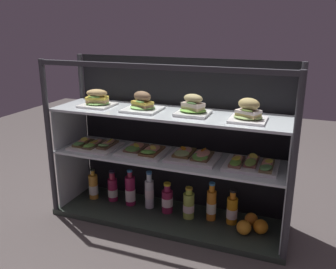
% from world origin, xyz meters
% --- Properties ---
extents(ground_plane, '(6.00, 6.00, 0.02)m').
position_xyz_m(ground_plane, '(0.00, 0.00, -0.01)').
color(ground_plane, '#4B4342').
rests_on(ground_plane, ground).
extents(case_base_deck, '(1.44, 0.41, 0.04)m').
position_xyz_m(case_base_deck, '(0.00, 0.00, 0.02)').
color(case_base_deck, '#2D382F').
rests_on(case_base_deck, ground).
extents(case_frame, '(1.44, 0.41, 0.99)m').
position_xyz_m(case_frame, '(0.00, 0.12, 0.53)').
color(case_frame, '#333338').
rests_on(case_frame, ground).
extents(riser_lower_tier, '(1.37, 0.34, 0.38)m').
position_xyz_m(riser_lower_tier, '(0.00, 0.00, 0.22)').
color(riser_lower_tier, silver).
rests_on(riser_lower_tier, case_base_deck).
extents(shelf_lower_glass, '(1.39, 0.36, 0.01)m').
position_xyz_m(shelf_lower_glass, '(0.00, 0.00, 0.42)').
color(shelf_lower_glass, silver).
rests_on(shelf_lower_glass, riser_lower_tier).
extents(riser_upper_tier, '(1.37, 0.34, 0.25)m').
position_xyz_m(riser_upper_tier, '(0.00, 0.00, 0.55)').
color(riser_upper_tier, silver).
rests_on(riser_upper_tier, shelf_lower_glass).
extents(shelf_upper_glass, '(1.39, 0.36, 0.01)m').
position_xyz_m(shelf_upper_glass, '(0.00, 0.00, 0.69)').
color(shelf_upper_glass, silver).
rests_on(shelf_upper_glass, riser_upper_tier).
extents(plated_roll_sandwich_near_left_corner, '(0.19, 0.19, 0.10)m').
position_xyz_m(plated_roll_sandwich_near_left_corner, '(-0.46, -0.01, 0.73)').
color(plated_roll_sandwich_near_left_corner, white).
rests_on(plated_roll_sandwich_near_left_corner, shelf_upper_glass).
extents(plated_roll_sandwich_near_right_corner, '(0.21, 0.21, 0.11)m').
position_xyz_m(plated_roll_sandwich_near_right_corner, '(-0.15, -0.02, 0.73)').
color(plated_roll_sandwich_near_right_corner, white).
rests_on(plated_roll_sandwich_near_right_corner, shelf_upper_glass).
extents(plated_roll_sandwich_left_of_center, '(0.18, 0.18, 0.12)m').
position_xyz_m(plated_roll_sandwich_left_of_center, '(0.15, -0.01, 0.74)').
color(plated_roll_sandwich_left_of_center, white).
rests_on(plated_roll_sandwich_left_of_center, shelf_upper_glass).
extents(plated_roll_sandwich_far_right, '(0.19, 0.19, 0.12)m').
position_xyz_m(plated_roll_sandwich_far_right, '(0.46, -0.03, 0.74)').
color(plated_roll_sandwich_far_right, white).
rests_on(plated_roll_sandwich_far_right, shelf_upper_glass).
extents(open_sandwich_tray_near_right_corner, '(0.29, 0.25, 0.06)m').
position_xyz_m(open_sandwich_tray_near_right_corner, '(-0.49, -0.02, 0.44)').
color(open_sandwich_tray_near_right_corner, white).
rests_on(open_sandwich_tray_near_right_corner, shelf_lower_glass).
extents(open_sandwich_tray_far_right, '(0.29, 0.25, 0.05)m').
position_xyz_m(open_sandwich_tray_far_right, '(-0.16, -0.00, 0.44)').
color(open_sandwich_tray_far_right, white).
rests_on(open_sandwich_tray_far_right, shelf_lower_glass).
extents(open_sandwich_tray_right_of_center, '(0.29, 0.25, 0.06)m').
position_xyz_m(open_sandwich_tray_right_of_center, '(0.15, 0.01, 0.45)').
color(open_sandwich_tray_right_of_center, white).
rests_on(open_sandwich_tray_right_of_center, shelf_lower_glass).
extents(open_sandwich_tray_mid_left, '(0.29, 0.25, 0.06)m').
position_xyz_m(open_sandwich_tray_mid_left, '(0.49, 0.00, 0.45)').
color(open_sandwich_tray_mid_left, white).
rests_on(open_sandwich_tray_mid_left, shelf_lower_glass).
extents(juice_bottle_front_left_end, '(0.06, 0.06, 0.21)m').
position_xyz_m(juice_bottle_front_left_end, '(-0.56, 0.03, 0.12)').
color(juice_bottle_front_left_end, gold).
rests_on(juice_bottle_front_left_end, case_base_deck).
extents(juice_bottle_back_right, '(0.06, 0.06, 0.21)m').
position_xyz_m(juice_bottle_back_right, '(-0.42, 0.05, 0.12)').
color(juice_bottle_back_right, maroon).
rests_on(juice_bottle_back_right, case_base_deck).
extents(juice_bottle_front_second, '(0.07, 0.07, 0.24)m').
position_xyz_m(juice_bottle_front_second, '(-0.28, 0.04, 0.13)').
color(juice_bottle_front_second, '#981D48').
rests_on(juice_bottle_front_second, case_base_deck).
extents(juice_bottle_front_middle, '(0.06, 0.06, 0.25)m').
position_xyz_m(juice_bottle_front_middle, '(-0.15, 0.05, 0.14)').
color(juice_bottle_front_middle, white).
rests_on(juice_bottle_front_middle, case_base_deck).
extents(juice_bottle_back_left, '(0.07, 0.07, 0.20)m').
position_xyz_m(juice_bottle_back_left, '(-0.02, 0.04, 0.12)').
color(juice_bottle_back_left, '#952146').
rests_on(juice_bottle_back_left, case_base_deck).
extents(juice_bottle_near_post, '(0.07, 0.07, 0.20)m').
position_xyz_m(juice_bottle_near_post, '(0.13, 0.02, 0.12)').
color(juice_bottle_near_post, '#AEC74E').
rests_on(juice_bottle_near_post, case_base_deck).
extents(juice_bottle_front_fourth, '(0.06, 0.06, 0.24)m').
position_xyz_m(juice_bottle_front_fourth, '(0.26, 0.05, 0.13)').
color(juice_bottle_front_fourth, orange).
rests_on(juice_bottle_front_fourth, case_base_deck).
extents(juice_bottle_tucked_behind, '(0.06, 0.06, 0.22)m').
position_xyz_m(juice_bottle_tucked_behind, '(0.39, 0.05, 0.12)').
color(juice_bottle_tucked_behind, orange).
rests_on(juice_bottle_tucked_behind, case_base_deck).
extents(orange_fruit_beside_bottles, '(0.08, 0.08, 0.08)m').
position_xyz_m(orange_fruit_beside_bottles, '(0.50, 0.07, 0.07)').
color(orange_fruit_beside_bottles, orange).
rests_on(orange_fruit_beside_bottles, case_base_deck).
extents(orange_fruit_near_left_post, '(0.08, 0.08, 0.08)m').
position_xyz_m(orange_fruit_near_left_post, '(0.56, 0.00, 0.08)').
color(orange_fruit_near_left_post, orange).
rests_on(orange_fruit_near_left_post, case_base_deck).
extents(orange_fruit_rolled_forward, '(0.08, 0.08, 0.08)m').
position_xyz_m(orange_fruit_rolled_forward, '(0.48, -0.04, 0.08)').
color(orange_fruit_rolled_forward, orange).
rests_on(orange_fruit_rolled_forward, case_base_deck).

